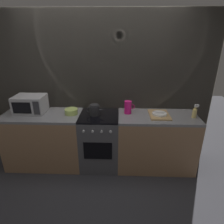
# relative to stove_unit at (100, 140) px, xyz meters

# --- Properties ---
(ground_plane) EXTENTS (8.00, 8.00, 0.00)m
(ground_plane) POSITION_rel_stove_unit_xyz_m (0.00, 0.00, -0.45)
(ground_plane) COLOR #2D2D33
(back_wall) EXTENTS (3.60, 0.05, 2.40)m
(back_wall) POSITION_rel_stove_unit_xyz_m (0.00, 0.32, 0.75)
(back_wall) COLOR #A39989
(back_wall) RESTS_ON ground_plane
(counter_left) EXTENTS (1.20, 0.60, 0.90)m
(counter_left) POSITION_rel_stove_unit_xyz_m (-0.90, 0.00, 0.00)
(counter_left) COLOR #997251
(counter_left) RESTS_ON ground_plane
(stove_unit) EXTENTS (0.60, 0.63, 0.90)m
(stove_unit) POSITION_rel_stove_unit_xyz_m (0.00, 0.00, 0.00)
(stove_unit) COLOR #4C4C51
(stove_unit) RESTS_ON ground_plane
(counter_right) EXTENTS (1.20, 0.60, 0.90)m
(counter_right) POSITION_rel_stove_unit_xyz_m (0.90, 0.00, 0.00)
(counter_right) COLOR #997251
(counter_right) RESTS_ON ground_plane
(microwave) EXTENTS (0.46, 0.35, 0.27)m
(microwave) POSITION_rel_stove_unit_xyz_m (-1.08, 0.07, 0.59)
(microwave) COLOR #B2B2B7
(microwave) RESTS_ON counter_left
(kettle) EXTENTS (0.28, 0.15, 0.17)m
(kettle) POSITION_rel_stove_unit_xyz_m (-0.06, -0.00, 0.53)
(kettle) COLOR #262628
(kettle) RESTS_ON stove_unit
(mixing_bowl) EXTENTS (0.20, 0.20, 0.08)m
(mixing_bowl) POSITION_rel_stove_unit_xyz_m (-0.43, 0.03, 0.49)
(mixing_bowl) COLOR #B7D166
(mixing_bowl) RESTS_ON counter_left
(pitcher) EXTENTS (0.16, 0.11, 0.20)m
(pitcher) POSITION_rel_stove_unit_xyz_m (0.44, 0.08, 0.55)
(pitcher) COLOR #E5197A
(pitcher) RESTS_ON counter_right
(dish_pile) EXTENTS (0.30, 0.40, 0.06)m
(dish_pile) POSITION_rel_stove_unit_xyz_m (0.92, 0.01, 0.47)
(dish_pile) COLOR tan
(dish_pile) RESTS_ON counter_right
(spray_bottle) EXTENTS (0.08, 0.06, 0.20)m
(spray_bottle) POSITION_rel_stove_unit_xyz_m (1.42, -0.05, 0.53)
(spray_bottle) COLOR #E5CC72
(spray_bottle) RESTS_ON counter_right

